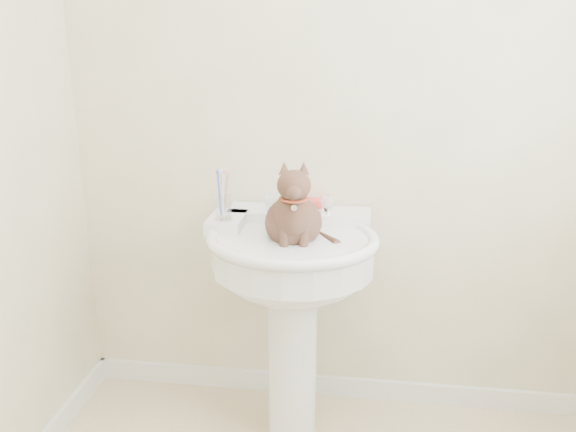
% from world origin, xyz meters
% --- Properties ---
extents(wall_back, '(2.20, 0.00, 2.50)m').
position_xyz_m(wall_back, '(0.00, 1.10, 1.25)').
color(wall_back, beige).
rests_on(wall_back, ground).
extents(baseboard_back, '(2.20, 0.02, 0.09)m').
position_xyz_m(baseboard_back, '(0.00, 1.09, 0.04)').
color(baseboard_back, white).
rests_on(baseboard_back, floor).
extents(pedestal_sink, '(0.64, 0.62, 0.87)m').
position_xyz_m(pedestal_sink, '(-0.18, 0.81, 0.69)').
color(pedestal_sink, white).
rests_on(pedestal_sink, floor).
extents(faucet, '(0.28, 0.12, 0.14)m').
position_xyz_m(faucet, '(-0.17, 0.96, 0.92)').
color(faucet, silver).
rests_on(faucet, pedestal_sink).
extents(soap_bar, '(0.09, 0.06, 0.03)m').
position_xyz_m(soap_bar, '(-0.11, 1.06, 0.89)').
color(soap_bar, '#EE3F3A').
rests_on(soap_bar, pedestal_sink).
extents(toothbrush_cup, '(0.07, 0.07, 0.18)m').
position_xyz_m(toothbrush_cup, '(-0.43, 0.84, 0.92)').
color(toothbrush_cup, silver).
rests_on(toothbrush_cup, pedestal_sink).
extents(cat, '(0.22, 0.28, 0.41)m').
position_xyz_m(cat, '(-0.17, 0.79, 0.92)').
color(cat, brown).
rests_on(cat, pedestal_sink).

